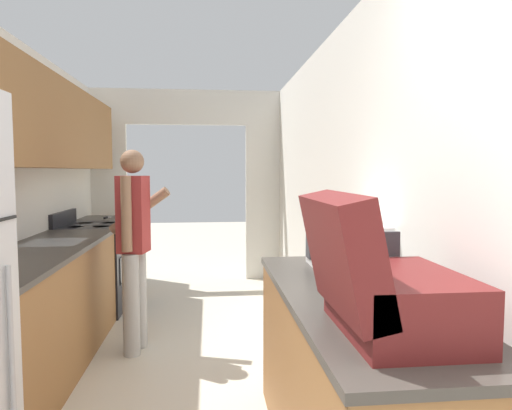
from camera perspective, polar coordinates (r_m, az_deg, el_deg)
name	(u,v)px	position (r m, az deg, el deg)	size (l,w,h in m)	color
wall_right	(360,202)	(3.02, 12.92, 0.39)	(0.06, 7.56, 2.50)	silver
wall_far_with_doorway	(187,172)	(6.06, -8.61, 4.06)	(2.85, 0.06, 2.50)	silver
counter_left	(56,299)	(3.98, -23.76, -10.65)	(0.62, 3.89, 0.90)	brown
counter_right	(351,389)	(2.30, 11.81, -21.56)	(0.62, 1.81, 0.90)	brown
range_oven	(94,267)	(5.07, -19.61, -7.29)	(0.66, 0.77, 1.04)	black
person	(134,245)	(3.76, -15.02, -4.82)	(0.52, 0.42, 1.62)	#9E9E9E
suitcase	(380,285)	(1.62, 15.18, -9.60)	(0.49, 0.57, 0.48)	#5B1919
microwave	(345,246)	(2.59, 11.12, -5.10)	(0.34, 0.53, 0.27)	white
knife	(107,217)	(5.64, -18.15, -1.48)	(0.05, 0.32, 0.02)	#B7B7BC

